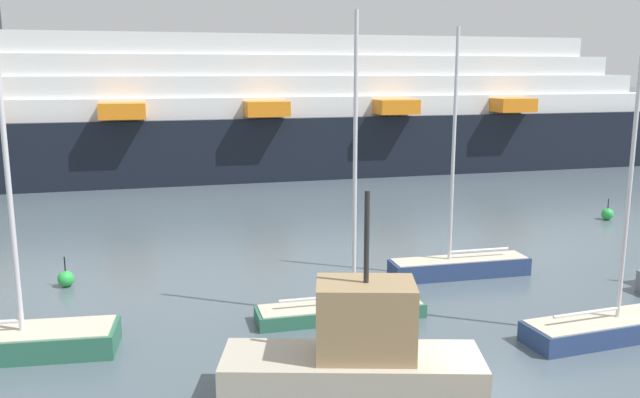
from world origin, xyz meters
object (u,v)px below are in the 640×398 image
(sailboat_0, at_px, (606,325))
(cruise_ship, at_px, (189,113))
(sailboat_3, at_px, (459,263))
(channel_buoy_2, at_px, (66,279))
(fishing_boat_1, at_px, (356,358))
(channel_buoy_1, at_px, (607,214))
(sailboat_2, at_px, (5,337))
(sailboat_1, at_px, (341,305))

(sailboat_0, relative_size, cruise_ship, 0.10)
(sailboat_3, height_order, channel_buoy_2, sailboat_3)
(fishing_boat_1, bearing_deg, sailboat_3, 65.77)
(fishing_boat_1, bearing_deg, channel_buoy_1, 54.13)
(sailboat_2, bearing_deg, sailboat_3, 17.83)
(sailboat_3, relative_size, channel_buoy_1, 8.25)
(fishing_boat_1, bearing_deg, sailboat_0, 26.27)
(sailboat_1, bearing_deg, sailboat_2, -177.62)
(fishing_boat_1, distance_m, channel_buoy_2, 15.44)
(cruise_ship, bearing_deg, sailboat_1, -85.46)
(sailboat_3, bearing_deg, channel_buoy_2, -8.14)
(sailboat_0, bearing_deg, channel_buoy_2, 146.53)
(channel_buoy_2, bearing_deg, sailboat_3, -11.26)
(cruise_ship, bearing_deg, channel_buoy_2, -103.70)
(channel_buoy_1, relative_size, cruise_ship, 0.01)
(sailboat_0, xyz_separation_m, sailboat_3, (-1.52, 7.74, 0.10))
(sailboat_2, relative_size, fishing_boat_1, 1.74)
(cruise_ship, bearing_deg, channel_buoy_1, -47.12)
(sailboat_3, height_order, channel_buoy_1, sailboat_3)
(sailboat_1, bearing_deg, cruise_ship, 95.72)
(fishing_boat_1, bearing_deg, cruise_ship, 108.15)
(sailboat_0, height_order, fishing_boat_1, sailboat_0)
(fishing_boat_1, distance_m, cruise_ship, 43.24)
(sailboat_2, height_order, channel_buoy_2, sailboat_2)
(sailboat_1, height_order, channel_buoy_1, sailboat_1)
(sailboat_2, bearing_deg, sailboat_1, 7.25)
(sailboat_1, xyz_separation_m, cruise_ship, (-2.19, 37.15, 4.90))
(channel_buoy_1, distance_m, channel_buoy_2, 31.60)
(sailboat_1, height_order, sailboat_3, sailboat_1)
(fishing_boat_1, height_order, channel_buoy_1, fishing_boat_1)
(sailboat_0, height_order, sailboat_3, sailboat_3)
(sailboat_0, distance_m, fishing_boat_1, 9.87)
(sailboat_1, distance_m, channel_buoy_1, 23.79)
(sailboat_1, xyz_separation_m, fishing_boat_1, (-1.47, -5.88, 0.67))
(sailboat_3, bearing_deg, fishing_boat_1, 51.71)
(sailboat_1, height_order, channel_buoy_2, sailboat_1)
(sailboat_3, distance_m, channel_buoy_2, 17.31)
(cruise_ship, bearing_deg, sailboat_0, -74.70)
(sailboat_3, distance_m, channel_buoy_1, 16.24)
(channel_buoy_1, xyz_separation_m, channel_buoy_2, (-31.31, -4.27, -0.01))
(channel_buoy_2, bearing_deg, sailboat_1, -33.56)
(sailboat_0, bearing_deg, sailboat_2, 165.22)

